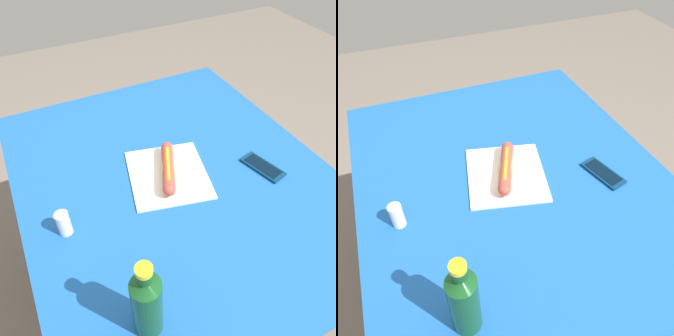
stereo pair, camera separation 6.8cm
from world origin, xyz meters
TOP-DOWN VIEW (x-y plane):
  - ground_plane at (0.00, 0.00)m, footprint 6.00×6.00m
  - dining_table at (0.00, 0.00)m, footprint 1.14×0.94m
  - paper_wrapper at (-0.01, -0.02)m, footprint 0.31×0.29m
  - hot_dog at (-0.01, -0.02)m, footprint 0.21×0.12m
  - cell_phone at (0.10, 0.27)m, footprint 0.15×0.09m
  - soda_bottle at (0.39, -0.26)m, footprint 0.06×0.06m
  - salt_shaker at (0.07, -0.36)m, footprint 0.04×0.04m

SIDE VIEW (x-z plane):
  - ground_plane at x=0.00m, z-range 0.00..0.00m
  - dining_table at x=0.00m, z-range 0.25..1.04m
  - paper_wrapper at x=-0.01m, z-range 0.78..0.79m
  - cell_phone at x=0.10m, z-range 0.78..0.79m
  - hot_dog at x=-0.01m, z-range 0.79..0.84m
  - salt_shaker at x=0.07m, z-range 0.78..0.86m
  - soda_bottle at x=0.39m, z-range 0.77..1.00m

